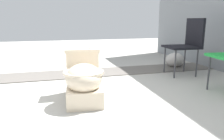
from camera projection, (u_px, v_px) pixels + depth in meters
name	position (u px, v px, depth m)	size (l,w,h in m)	color
ground_plane	(68.00, 105.00, 2.13)	(14.00, 14.00, 0.00)	#A8A59E
gravel_strip	(94.00, 73.00, 3.41)	(0.56, 8.00, 0.01)	#605B56
toilet	(84.00, 79.00, 2.21)	(0.67, 0.44, 0.52)	beige
folding_chair_left	(188.00, 41.00, 3.21)	(0.47, 0.47, 0.83)	black
boulder_near	(175.00, 60.00, 3.83)	(0.35, 0.29, 0.25)	#B7B2AD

